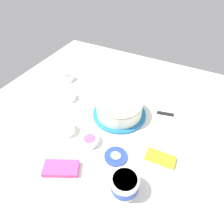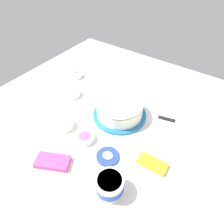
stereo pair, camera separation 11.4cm
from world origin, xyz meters
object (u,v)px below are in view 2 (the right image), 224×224
Objects in this scene: sprinkle_bowl_yellow at (73,93)px; sprinkle_bowl_rainbow at (84,137)px; sprinkle_bowl_pink at (76,74)px; candy_box_lower at (152,163)px; frosting_tub at (110,185)px; sprinkle_bowl_orange at (64,124)px; spreading_knife at (175,121)px; candy_box_upper at (53,162)px; frosted_cake at (120,109)px; frosting_tub_lid at (108,156)px.

sprinkle_bowl_yellow is 0.98× the size of sprinkle_bowl_rainbow.
candy_box_lower is at bearing -23.78° from sprinkle_bowl_pink.
frosting_tub is 1.21× the size of sprinkle_bowl_rainbow.
sprinkle_bowl_orange is at bearing 178.77° from sprinkle_bowl_rainbow.
sprinkle_bowl_yellow is at bearing -166.71° from spreading_knife.
sprinkle_bowl_rainbow is 0.62× the size of candy_box_upper.
sprinkle_bowl_orange reaches higher than sprinkle_bowl_yellow.
frosted_cake is at bearing -154.92° from spreading_knife.
spreading_knife is (0.18, 0.40, -0.00)m from frosting_tub_lid.
candy_box_lower is at bearing 7.05° from sprinkle_bowl_orange.
frosted_cake reaches higher than sprinkle_bowl_pink.
frosting_tub is 1.07× the size of frosting_tub_lid.
candy_box_upper is at bearing -98.16° from sprinkle_bowl_rainbow.
sprinkle_bowl_rainbow reaches higher than sprinkle_bowl_yellow.
sprinkle_bowl_rainbow is at bearing 150.85° from frosting_tub.
frosting_tub_lid is at bearing -6.85° from sprinkle_bowl_rainbow.
sprinkle_bowl_yellow is at bearing 145.73° from frosting_tub.
frosting_tub is at bearing -16.78° from candy_box_upper.
sprinkle_bowl_pink is (-0.76, 0.02, 0.02)m from spreading_knife.
sprinkle_bowl_yellow reaches higher than frosting_tub_lid.
sprinkle_bowl_rainbow is (0.30, -0.23, 0.00)m from sprinkle_bowl_yellow.
candy_box_upper is at bearing -100.19° from frosted_cake.
frosting_tub is at bearing -61.93° from frosted_cake.
candy_box_lower is (0.02, -0.32, 0.00)m from spreading_knife.
sprinkle_bowl_orange is 0.14m from sprinkle_bowl_rainbow.
frosted_cake is 3.14× the size of sprinkle_bowl_orange.
sprinkle_bowl_pink is (-0.42, 0.41, 0.00)m from sprinkle_bowl_rainbow.
frosting_tub is 0.30m from sprinkle_bowl_rainbow.
candy_box_upper is (-0.19, -0.17, 0.01)m from frosting_tub_lid.
sprinkle_bowl_pink is (-0.13, 0.17, 0.00)m from sprinkle_bowl_yellow.
sprinkle_bowl_yellow is at bearing -177.37° from frosted_cake.
sprinkle_bowl_yellow reaches higher than spreading_knife.
frosted_cake is 0.26m from sprinkle_bowl_rainbow.
candy_box_lower is at bearing 10.37° from sprinkle_bowl_rainbow.
sprinkle_bowl_pink is at bearing 136.06° from sprinkle_bowl_rainbow.
candy_box_upper is (-0.08, -0.44, -0.04)m from frosted_cake.
frosted_cake is 0.50m from sprinkle_bowl_pink.
frosting_tub reaches higher than sprinkle_bowl_orange.
frosted_cake is 0.32m from spreading_knife.
sprinkle_bowl_yellow is (-0.63, -0.15, 0.01)m from spreading_knife.
sprinkle_bowl_orange is 0.23m from candy_box_upper.
frosted_cake is 3.16× the size of sprinkle_bowl_yellow.
sprinkle_bowl_rainbow is 0.20m from candy_box_upper.
candy_box_upper is at bearing -57.87° from sprinkle_bowl_yellow.
sprinkle_bowl_rainbow is at bearing -101.75° from frosted_cake.
sprinkle_bowl_rainbow is 0.36m from candy_box_lower.
sprinkle_bowl_pink reaches higher than frosting_tub_lid.
frosted_cake is 2.23× the size of candy_box_lower.
frosted_cake is 2.58× the size of frosting_tub.
sprinkle_bowl_rainbow is at bearing -38.36° from sprinkle_bowl_yellow.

